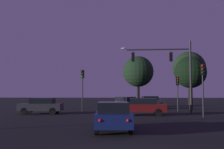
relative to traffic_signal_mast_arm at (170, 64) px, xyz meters
name	(u,v)px	position (x,y,z in m)	size (l,w,h in m)	color
ground_plane	(131,110)	(-3.91, 4.65, -4.80)	(168.00, 168.00, 0.00)	black
traffic_signal_mast_arm	(170,64)	(0.00, 0.00, 0.00)	(6.93, 0.46, 7.10)	#232326
traffic_light_corner_left	(178,87)	(1.18, 3.02, -2.15)	(0.31, 0.36, 3.71)	#232326
traffic_light_corner_right	(82,82)	(-9.12, 2.12, -1.64)	(0.34, 0.37, 4.48)	#232326
traffic_light_median	(203,79)	(2.04, -4.37, -1.68)	(0.36, 0.38, 4.41)	#232326
car_nearside_lane	(113,116)	(-4.87, -13.28, -4.01)	(2.14, 4.72, 1.52)	#0F1947
car_crossing_left	(41,106)	(-12.40, -1.72, -4.01)	(4.15, 2.02, 1.52)	#232328
car_crossing_right	(142,106)	(-2.93, -2.71, -4.01)	(4.42, 1.73, 1.52)	#4C0F0F
car_far_lane	(126,103)	(-4.48, 5.79, -4.01)	(3.63, 4.53, 1.52)	#232328
car_parked_lot	(151,101)	(-1.02, 13.27, -4.01)	(4.24, 2.51, 1.52)	#232328
tree_behind_sign	(190,72)	(3.28, 6.37, -0.35)	(3.84, 3.84, 6.40)	black
tree_left_far	(189,68)	(5.52, 18.12, 1.17)	(5.31, 5.31, 8.64)	black
tree_center_horizon	(138,72)	(-2.57, 21.75, 0.92)	(5.41, 5.41, 8.45)	black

